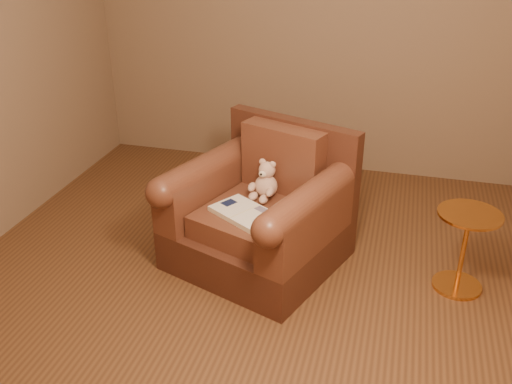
# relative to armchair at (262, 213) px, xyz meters

# --- Properties ---
(floor) EXTENTS (4.00, 4.00, 0.00)m
(floor) POSITION_rel_armchair_xyz_m (0.10, -0.36, -0.34)
(floor) COLOR brown
(floor) RESTS_ON ground
(room) EXTENTS (4.02, 4.02, 2.71)m
(room) POSITION_rel_armchair_xyz_m (0.10, -0.36, 1.37)
(room) COLOR #846951
(room) RESTS_ON ground
(armchair) EXTENTS (1.25, 1.22, 0.89)m
(armchair) POSITION_rel_armchair_xyz_m (0.00, 0.00, 0.00)
(armchair) COLOR #442216
(armchair) RESTS_ON floor
(teddy_bear) EXTENTS (0.19, 0.22, 0.26)m
(teddy_bear) POSITION_rel_armchair_xyz_m (-0.00, 0.09, 0.18)
(teddy_bear) COLOR #D2A793
(teddy_bear) RESTS_ON armchair
(guidebook) EXTENTS (0.50, 0.44, 0.03)m
(guidebook) POSITION_rel_armchair_xyz_m (-0.06, -0.20, 0.10)
(guidebook) COLOR beige
(guidebook) RESTS_ON armchair
(side_table) EXTENTS (0.38, 0.38, 0.53)m
(side_table) POSITION_rel_armchair_xyz_m (1.27, -0.01, -0.06)
(side_table) COLOR gold
(side_table) RESTS_ON floor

